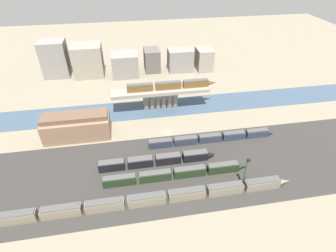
% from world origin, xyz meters
% --- Properties ---
extents(ground_plane, '(400.00, 400.00, 0.00)m').
position_xyz_m(ground_plane, '(0.00, 0.00, 0.00)').
color(ground_plane, gray).
extents(railbed_yard, '(280.00, 42.00, 0.01)m').
position_xyz_m(railbed_yard, '(0.00, -24.00, 0.00)').
color(railbed_yard, '#33302D').
rests_on(railbed_yard, ground).
extents(river_water, '(320.00, 18.17, 0.01)m').
position_xyz_m(river_water, '(0.00, 21.54, 0.00)').
color(river_water, '#3D5166').
rests_on(river_water, ground).
extents(bridge, '(49.26, 8.02, 10.75)m').
position_xyz_m(bridge, '(0.00, 21.54, 7.77)').
color(bridge, gray).
rests_on(bridge, ground).
extents(train_on_bridge, '(45.69, 2.90, 3.72)m').
position_xyz_m(train_on_bridge, '(5.57, 21.54, 12.57)').
color(train_on_bridge, brown).
rests_on(train_on_bridge, bridge).
extents(train_yard_near, '(98.68, 2.77, 4.05)m').
position_xyz_m(train_yard_near, '(-12.06, -38.05, 1.99)').
color(train_yard_near, gray).
rests_on(train_yard_near, ground).
extents(train_yard_mid, '(54.73, 2.64, 3.87)m').
position_xyz_m(train_yard_mid, '(-1.56, -28.00, 1.90)').
color(train_yard_mid, '#23381E').
rests_on(train_yard_mid, ground).
extents(train_yard_far, '(46.22, 3.14, 3.94)m').
position_xyz_m(train_yard_far, '(-7.32, -19.79, 1.93)').
color(train_yard_far, black).
rests_on(train_yard_far, ground).
extents(train_yard_outer, '(57.05, 2.69, 3.58)m').
position_xyz_m(train_yard_outer, '(18.22, -9.69, 1.76)').
color(train_yard_outer, '#2D384C').
rests_on(train_yard_outer, ground).
extents(warehouse_building, '(28.42, 11.52, 11.54)m').
position_xyz_m(warehouse_building, '(-39.68, 3.78, 5.49)').
color(warehouse_building, '#937056').
rests_on(warehouse_building, ground).
extents(signal_tower, '(1.00, 0.79, 12.65)m').
position_xyz_m(signal_tower, '(21.57, -35.65, 6.38)').
color(signal_tower, '#4C4C51').
rests_on(signal_tower, ground).
extents(city_block_far_left, '(15.44, 12.59, 22.36)m').
position_xyz_m(city_block_far_left, '(-59.17, 71.46, 11.18)').
color(city_block_far_left, gray).
rests_on(city_block_far_left, ground).
extents(city_block_left, '(17.84, 14.95, 19.75)m').
position_xyz_m(city_block_left, '(-38.94, 68.63, 9.88)').
color(city_block_left, gray).
rests_on(city_block_left, ground).
extents(city_block_center, '(16.24, 15.21, 14.33)m').
position_xyz_m(city_block_center, '(-16.40, 65.21, 7.16)').
color(city_block_center, gray).
rests_on(city_block_center, ground).
extents(city_block_right, '(9.83, 13.14, 14.35)m').
position_xyz_m(city_block_right, '(1.29, 69.67, 7.17)').
color(city_block_right, '#605B56').
rests_on(city_block_right, ground).
extents(city_block_far_right, '(15.79, 10.84, 14.27)m').
position_xyz_m(city_block_far_right, '(19.58, 66.48, 7.13)').
color(city_block_far_right, gray).
rests_on(city_block_far_right, ground).
extents(city_block_tall, '(9.88, 13.08, 13.87)m').
position_xyz_m(city_block_tall, '(35.56, 65.82, 6.93)').
color(city_block_tall, gray).
rests_on(city_block_tall, ground).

